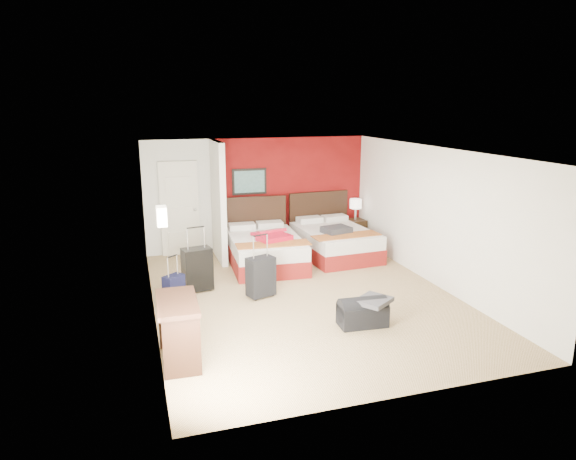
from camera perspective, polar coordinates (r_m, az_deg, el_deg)
name	(u,v)px	position (r m, az deg, el deg)	size (l,w,h in m)	color
ground	(304,297)	(8.90, 1.79, -7.44)	(6.50, 6.50, 0.00)	tan
room_walls	(208,214)	(9.55, -8.95, 1.77)	(5.02, 6.52, 2.50)	silver
red_accent_panel	(290,192)	(11.76, 0.18, 4.21)	(3.50, 0.04, 2.50)	maroon
partition_wall	(218,202)	(10.76, -7.76, 3.16)	(0.12, 1.20, 2.50)	silver
entry_door	(180,209)	(11.29, -11.98, 2.33)	(0.82, 0.06, 2.05)	silver
bed_left	(265,251)	(10.47, -2.53, -2.38)	(1.40, 2.00, 0.60)	white
bed_right	(335,243)	(11.15, 5.25, -1.41)	(1.39, 1.99, 0.60)	white
red_suitcase_open	(271,235)	(10.30, -1.87, -0.59)	(0.63, 0.87, 0.11)	red
jacket_bundle	(336,230)	(10.75, 5.41, 0.01)	(0.55, 0.44, 0.13)	#323337
nightstand	(355,232)	(12.13, 7.45, -0.21)	(0.42, 0.42, 0.59)	#332111
table_lamp	(356,209)	(12.01, 7.53, 2.29)	(0.27, 0.27, 0.49)	white
suitcase_black	(197,271)	(9.19, -10.07, -4.47)	(0.50, 0.31, 0.75)	black
suitcase_charcoal	(261,278)	(8.80, -3.05, -5.37)	(0.46, 0.28, 0.68)	black
suitcase_navy	(174,290)	(8.73, -12.58, -6.59)	(0.33, 0.20, 0.46)	black
duffel_bag	(363,314)	(7.84, 8.31, -9.24)	(0.71, 0.38, 0.36)	black
jacket_draped	(374,301)	(7.78, 9.53, -7.76)	(0.50, 0.42, 0.07)	#3E3E44
desk	(179,331)	(6.81, -12.10, -10.95)	(0.50, 1.00, 0.84)	black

